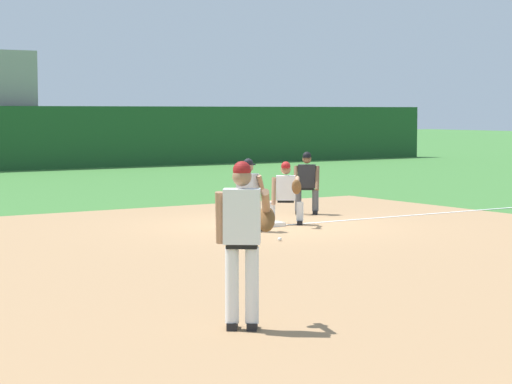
# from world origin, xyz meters

# --- Properties ---
(ground_plane) EXTENTS (160.00, 160.00, 0.00)m
(ground_plane) POSITION_xyz_m (0.00, 0.00, 0.00)
(ground_plane) COLOR #3D7533
(infield_dirt_patch) EXTENTS (18.00, 18.00, 0.01)m
(infield_dirt_patch) POSITION_xyz_m (-2.94, -3.99, 0.00)
(infield_dirt_patch) COLOR #A87F56
(infield_dirt_patch) RESTS_ON ground
(foul_line_stripe) EXTENTS (10.46, 0.10, 0.00)m
(foul_line_stripe) POSITION_xyz_m (5.23, 0.00, 0.01)
(foul_line_stripe) COLOR white
(foul_line_stripe) RESTS_ON ground
(first_base_bag) EXTENTS (0.38, 0.38, 0.09)m
(first_base_bag) POSITION_xyz_m (0.00, 0.00, 0.04)
(first_base_bag) COLOR white
(first_base_bag) RESTS_ON ground
(baseball) EXTENTS (0.07, 0.07, 0.07)m
(baseball) POSITION_xyz_m (-1.25, -2.04, 0.04)
(baseball) COLOR white
(baseball) RESTS_ON ground
(pitcher) EXTENTS (0.85, 0.55, 1.86)m
(pitcher) POSITION_xyz_m (-5.84, -7.95, 1.06)
(pitcher) COLOR black
(pitcher) RESTS_ON ground
(first_baseman) EXTENTS (0.72, 1.09, 1.34)m
(first_baseman) POSITION_xyz_m (0.38, 0.06, 0.73)
(first_baseman) COLOR black
(first_baseman) RESTS_ON ground
(baserunner) EXTENTS (0.60, 0.67, 1.46)m
(baserunner) POSITION_xyz_m (-0.91, -0.44, 0.79)
(baserunner) COLOR black
(baserunner) RESTS_ON ground
(umpire) EXTENTS (0.68, 0.66, 1.46)m
(umpire) POSITION_xyz_m (2.01, 1.56, 0.79)
(umpire) COLOR black
(umpire) RESTS_ON ground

